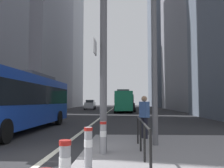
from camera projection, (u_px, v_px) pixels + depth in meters
ground_plane at (102, 116)px, 27.26m from camera, size 160.00×160.00×0.00m
lane_centre_line at (108, 112)px, 37.23m from camera, size 0.20×80.00×0.01m
office_tower_left_far at (61, 35)px, 73.61m from camera, size 10.39×18.16×43.39m
office_tower_right_mid at (199, 26)px, 47.13m from camera, size 10.54×24.38×32.29m
office_tower_right_far at (169, 14)px, 76.40m from camera, size 11.37×21.40×57.72m
city_bus_blue_oncoming at (19, 99)px, 13.77m from camera, size 2.85×12.23×3.40m
city_bus_red_receding at (123, 100)px, 38.61m from camera, size 2.90×11.12×3.40m
city_bus_red_distant at (127, 101)px, 56.44m from camera, size 2.76×11.43×3.40m
car_oncoming_mid at (91, 104)px, 61.62m from camera, size 2.14×4.23×1.94m
car_receding_near at (128, 104)px, 66.71m from camera, size 2.20×4.20×1.94m
car_receding_far at (129, 106)px, 38.67m from camera, size 2.05×4.28×1.94m
car_oncoming_far at (90, 105)px, 48.74m from camera, size 2.06×4.03×1.94m
traffic_signal_gantry at (44, 26)px, 7.79m from camera, size 5.75×0.65×6.00m
street_lamp_post at (154, 3)px, 8.98m from camera, size 5.50×0.32×8.00m
bollard_left at (65, 166)px, 3.90m from camera, size 0.20×0.20×0.92m
bollard_right at (88, 146)px, 5.55m from camera, size 0.20×0.20×0.95m
bollard_back at (103, 136)px, 7.17m from camera, size 0.20×0.20×0.95m
pedestrian_railing at (142, 130)px, 6.92m from camera, size 0.06×4.10×0.98m
pedestrian_waiting at (144, 115)px, 10.22m from camera, size 0.43×0.44×1.76m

